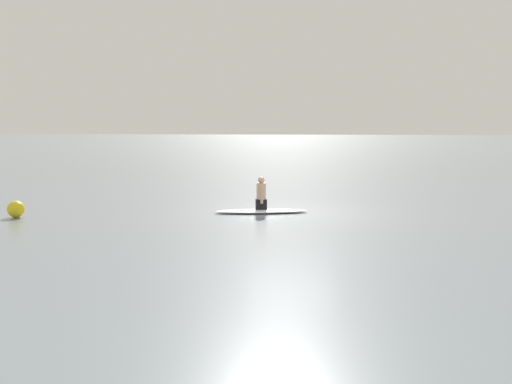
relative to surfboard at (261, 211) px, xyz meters
name	(u,v)px	position (x,y,z in m)	size (l,w,h in m)	color
ground_plane	(292,213)	(-0.85, -0.26, -0.06)	(400.00, 400.00, 0.00)	gray
surfboard	(261,211)	(0.00, 0.00, 0.00)	(2.69, 0.68, 0.11)	white
person_paddler	(261,194)	(0.00, 0.00, 0.48)	(0.37, 0.41, 0.94)	black
buoy_marker	(16,209)	(6.45, 2.09, 0.18)	(0.47, 0.47, 0.47)	yellow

